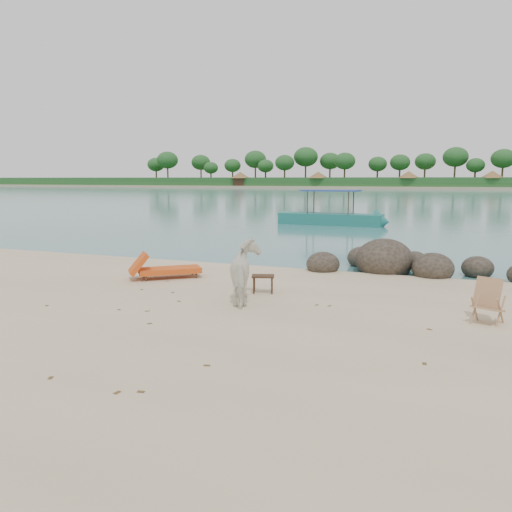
{
  "coord_description": "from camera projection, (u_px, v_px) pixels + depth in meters",
  "views": [
    {
      "loc": [
        3.71,
        -8.44,
        2.74
      ],
      "look_at": [
        -0.32,
        2.0,
        1.0
      ],
      "focal_mm": 35.0,
      "sensor_mm": 36.0,
      "label": 1
    }
  ],
  "objects": [
    {
      "name": "side_table",
      "position": [
        263.0,
        285.0,
        11.91
      ],
      "size": [
        0.61,
        0.49,
        0.43
      ],
      "primitive_type": null,
      "rotation": [
        0.0,
        0.0,
        0.32
      ],
      "color": "#2F2212",
      "rests_on": "ground"
    },
    {
      "name": "cow",
      "position": [
        247.0,
        273.0,
        11.0
      ],
      "size": [
        1.33,
        1.77,
        1.36
      ],
      "primitive_type": "imported",
      "rotation": [
        0.0,
        0.0,
        3.57
      ],
      "color": "white",
      "rests_on": "ground"
    },
    {
      "name": "boulders",
      "position": [
        398.0,
        264.0,
        14.84
      ],
      "size": [
        6.31,
        2.88,
        1.28
      ],
      "rotation": [
        0.0,
        0.0,
        -0.39
      ],
      "color": "#2B251C",
      "rests_on": "ground"
    },
    {
      "name": "lounge_chair",
      "position": [
        170.0,
        268.0,
        13.73
      ],
      "size": [
        2.08,
        1.89,
        0.63
      ],
      "primitive_type": null,
      "rotation": [
        0.0,
        0.0,
        0.68
      ],
      "color": "orange",
      "rests_on": "ground"
    },
    {
      "name": "water",
      "position": [
        428.0,
        194.0,
        92.48
      ],
      "size": [
        400.0,
        400.0,
        0.0
      ],
      "primitive_type": "plane",
      "color": "#3D787A",
      "rests_on": "ground"
    },
    {
      "name": "far_scenery",
      "position": [
        436.0,
        177.0,
        135.03
      ],
      "size": [
        420.0,
        18.0,
        9.5
      ],
      "color": "#1E4C1E",
      "rests_on": "ground"
    },
    {
      "name": "deck_chair",
      "position": [
        488.0,
        303.0,
        9.38
      ],
      "size": [
        0.73,
        0.75,
        0.83
      ],
      "primitive_type": null,
      "rotation": [
        0.0,
        0.0,
        -0.43
      ],
      "color": "tan",
      "rests_on": "ground"
    },
    {
      "name": "dead_leaves",
      "position": [
        195.0,
        321.0,
        9.65
      ],
      "size": [
        7.9,
        6.46,
        0.0
      ],
      "color": "brown",
      "rests_on": "ground"
    },
    {
      "name": "boat_near",
      "position": [
        331.0,
        196.0,
        30.23
      ],
      "size": [
        7.09,
        1.88,
        3.41
      ],
      "primitive_type": null,
      "rotation": [
        0.0,
        0.0,
        -0.04
      ],
      "color": "#1C6A63",
      "rests_on": "water"
    },
    {
      "name": "far_shore",
      "position": [
        438.0,
        187.0,
        166.22
      ],
      "size": [
        420.0,
        90.0,
        1.4
      ],
      "primitive_type": "cube",
      "color": "tan",
      "rests_on": "ground"
    }
  ]
}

